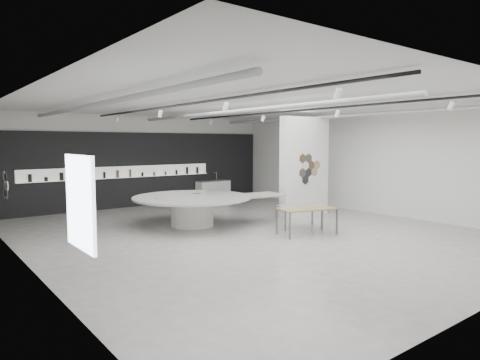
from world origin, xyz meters
TOP-DOWN VIEW (x-y plane):
  - room at (-0.09, -0.00)m, footprint 12.02×14.02m
  - back_wall_display at (-0.08, 6.93)m, footprint 11.80×0.27m
  - partition_column at (3.50, 1.00)m, footprint 2.20×0.38m
  - display_island at (-0.72, 1.80)m, footprint 5.08×4.33m
  - sample_table_wood at (1.17, -1.33)m, footprint 1.81×1.21m
  - sample_table_stone at (1.72, -0.50)m, footprint 1.53×1.05m
  - kitchen_counter at (3.22, 6.54)m, footprint 1.63×0.64m

SIDE VIEW (x-z plane):
  - kitchen_counter at x=3.22m, z-range -0.18..1.10m
  - display_island at x=-0.72m, z-range 0.14..1.11m
  - sample_table_stone at x=1.72m, z-range 0.30..1.01m
  - sample_table_wood at x=1.17m, z-range 0.33..1.11m
  - back_wall_display at x=-0.08m, z-range -0.01..3.09m
  - partition_column at x=3.50m, z-range 0.00..3.60m
  - room at x=-0.09m, z-range 0.16..3.98m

